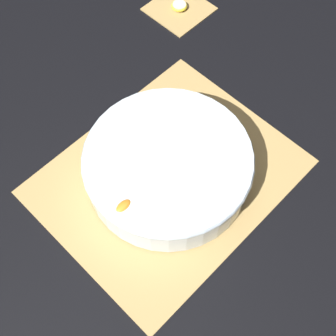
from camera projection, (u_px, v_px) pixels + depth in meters
ground_plane at (168, 177)px, 0.84m from camera, size 6.00×6.00×0.00m
bamboo_mat_center at (168, 176)px, 0.83m from camera, size 0.43×0.35×0.01m
coaster_mat_far_right at (179, 8)px, 1.04m from camera, size 0.12×0.12×0.01m
fruit_salad_bowl at (168, 164)px, 0.80m from camera, size 0.29×0.29×0.07m
banana_coin_single at (179, 6)px, 1.03m from camera, size 0.04×0.04×0.01m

